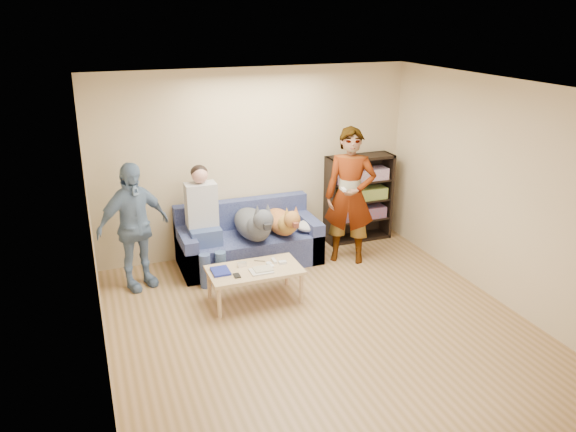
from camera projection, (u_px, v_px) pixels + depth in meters
name	position (u px, v px, depth m)	size (l,w,h in m)	color
ground	(327.00, 334.00, 6.07)	(5.00, 5.00, 0.00)	olive
ceiling	(334.00, 90.00, 5.17)	(5.00, 5.00, 0.00)	white
wall_back	(255.00, 162.00, 7.82)	(4.50, 4.50, 0.00)	tan
wall_front	(501.00, 358.00, 3.42)	(4.50, 4.50, 0.00)	tan
wall_left	(95.00, 254.00, 4.88)	(5.00, 5.00, 0.00)	tan
wall_right	(511.00, 197.00, 6.36)	(5.00, 5.00, 0.00)	tan
blanket	(310.00, 226.00, 7.74)	(0.40, 0.34, 0.14)	#ACACB1
person_standing_right	(350.00, 196.00, 7.57)	(0.68, 0.45, 1.87)	gray
person_standing_left	(133.00, 227.00, 6.85)	(0.95, 0.39, 1.62)	#6A85AA
held_controller	(344.00, 190.00, 7.27)	(0.04, 0.13, 0.03)	silver
notebook_blue	(221.00, 271.00, 6.54)	(0.20, 0.26, 0.03)	navy
papers	(261.00, 271.00, 6.56)	(0.26, 0.20, 0.01)	beige
magazine	(263.00, 269.00, 6.58)	(0.22, 0.17, 0.01)	#AFA68C
camera_silver	(242.00, 264.00, 6.69)	(0.11, 0.06, 0.05)	silver
controller_a	(274.00, 261.00, 6.81)	(0.04, 0.13, 0.03)	silver
controller_b	(283.00, 262.00, 6.76)	(0.09, 0.06, 0.03)	silver
headphone_cup_a	(271.00, 266.00, 6.68)	(0.07, 0.07, 0.02)	white
headphone_cup_b	(269.00, 263.00, 6.75)	(0.07, 0.07, 0.02)	silver
pen_orange	(257.00, 274.00, 6.49)	(0.01, 0.01, 0.14)	orange
pen_black	(260.00, 261.00, 6.83)	(0.01, 0.01, 0.14)	black
wallet	(237.00, 276.00, 6.44)	(0.07, 0.12, 0.01)	black
sofa	(248.00, 243.00, 7.73)	(1.90, 0.85, 0.82)	#515B93
person_seated	(204.00, 218.00, 7.24)	(0.40, 0.73, 1.47)	#3B5583
dog_gray	(254.00, 224.00, 7.39)	(0.43, 1.26, 0.62)	#4D4F57
dog_tan	(282.00, 222.00, 7.57)	(0.36, 1.14, 0.52)	#B27836
coffee_table	(255.00, 272.00, 6.65)	(1.10, 0.60, 0.42)	#CEB77F
bookshelf	(358.00, 196.00, 8.39)	(1.00, 0.34, 1.30)	black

